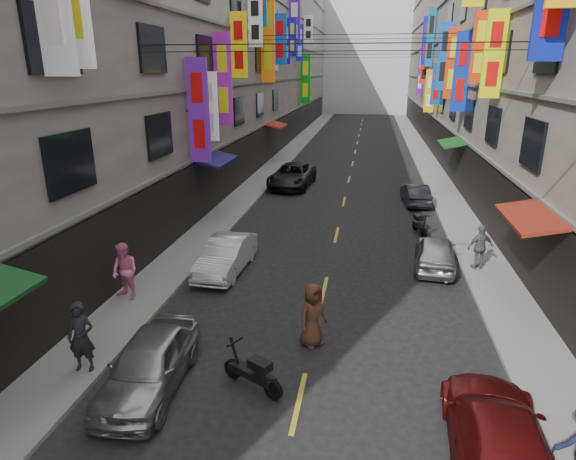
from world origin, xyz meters
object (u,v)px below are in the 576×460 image
(car_left_near, at_px, (149,364))
(pedestrian_lfar, at_px, (125,271))
(scooter_crossing, at_px, (253,372))
(car_left_far, at_px, (292,175))
(pedestrian_lnear, at_px, (81,337))
(pedestrian_rfar, at_px, (480,247))
(pedestrian_crossing, at_px, (313,315))
(car_right_far, at_px, (415,194))
(car_left_mid, at_px, (226,255))
(scooter_far_right, at_px, (420,225))
(car_right_mid, at_px, (435,252))
(car_right_near, at_px, (498,438))

(car_left_near, bearing_deg, pedestrian_lfar, 120.52)
(scooter_crossing, xyz_separation_m, pedestrian_lfar, (-5.16, 3.76, 0.63))
(car_left_far, relative_size, pedestrian_lnear, 2.88)
(pedestrian_rfar, height_order, pedestrian_crossing, pedestrian_rfar)
(car_right_far, bearing_deg, car_left_mid, 50.08)
(car_left_near, height_order, car_left_far, car_left_far)
(pedestrian_lnear, distance_m, pedestrian_crossing, 5.92)
(pedestrian_lnear, relative_size, pedestrian_lfar, 0.96)
(pedestrian_lfar, bearing_deg, car_left_far, 101.96)
(scooter_crossing, relative_size, pedestrian_crossing, 0.89)
(car_right_far, bearing_deg, pedestrian_lnear, 57.44)
(car_left_mid, distance_m, pedestrian_lnear, 7.03)
(pedestrian_rfar, bearing_deg, car_left_far, -75.12)
(scooter_crossing, bearing_deg, car_right_far, 12.66)
(car_right_far, height_order, pedestrian_lnear, pedestrian_lnear)
(scooter_far_right, xyz_separation_m, car_right_mid, (0.22, -4.01, 0.19))
(scooter_far_right, bearing_deg, pedestrian_rfar, 100.27)
(car_left_near, height_order, car_left_mid, car_left_near)
(pedestrian_lnear, xyz_separation_m, pedestrian_crossing, (5.46, 2.28, -0.12))
(car_right_far, distance_m, pedestrian_lnear, 20.26)
(scooter_far_right, distance_m, car_right_mid, 4.02)
(car_right_mid, distance_m, pedestrian_rfar, 1.62)
(scooter_far_right, height_order, pedestrian_crossing, pedestrian_crossing)
(car_left_mid, height_order, pedestrian_crossing, pedestrian_crossing)
(scooter_crossing, distance_m, car_left_near, 2.47)
(car_left_far, relative_size, pedestrian_crossing, 2.88)
(car_right_mid, height_order, pedestrian_crossing, pedestrian_crossing)
(pedestrian_lnear, xyz_separation_m, pedestrian_lfar, (-0.85, 3.87, 0.04))
(car_left_far, height_order, pedestrian_crossing, pedestrian_crossing)
(pedestrian_lnear, distance_m, pedestrian_lfar, 3.96)
(pedestrian_crossing, bearing_deg, car_right_mid, 6.20)
(car_left_mid, relative_size, car_left_far, 0.75)
(car_left_far, bearing_deg, car_right_near, -67.57)
(pedestrian_lfar, height_order, pedestrian_crossing, pedestrian_lfar)
(scooter_far_right, distance_m, pedestrian_rfar, 4.55)
(car_right_mid, distance_m, pedestrian_lfar, 11.33)
(scooter_crossing, height_order, car_left_mid, car_left_mid)
(car_left_mid, relative_size, pedestrian_lnear, 2.15)
(scooter_far_right, xyz_separation_m, car_left_far, (-7.35, 8.45, 0.29))
(car_right_near, bearing_deg, car_right_far, -86.94)
(pedestrian_rfar, bearing_deg, car_right_far, -101.70)
(car_right_near, height_order, car_right_far, car_right_near)
(car_left_far, bearing_deg, car_right_far, -18.43)
(pedestrian_rfar, bearing_deg, car_right_mid, -25.77)
(scooter_crossing, xyz_separation_m, pedestrian_crossing, (1.15, 2.17, 0.47))
(car_left_mid, relative_size, pedestrian_rfar, 2.29)
(scooter_far_right, height_order, car_left_near, car_left_near)
(car_left_near, height_order, car_right_mid, car_left_near)
(car_left_mid, height_order, pedestrian_lfar, pedestrian_lfar)
(scooter_crossing, distance_m, pedestrian_rfar, 10.70)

